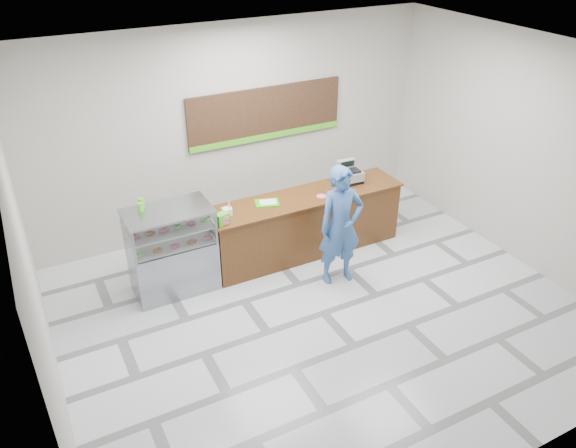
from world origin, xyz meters
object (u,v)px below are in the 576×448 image
cash_register (349,174)px  serving_tray (267,203)px  display_case (172,250)px  sales_counter (305,224)px  customer (341,226)px

cash_register → serving_tray: size_ratio=0.95×
display_case → sales_counter: bearing=0.0°
cash_register → customer: customer is taller
display_case → cash_register: (3.10, 0.14, 0.49)m
cash_register → sales_counter: bearing=-168.2°
sales_counter → customer: bearing=-85.4°
serving_tray → customer: bearing=-34.6°
sales_counter → serving_tray: 0.84m
display_case → customer: 2.48m
display_case → customer: (2.29, -0.92, 0.26)m
sales_counter → display_case: size_ratio=2.45×
serving_tray → customer: customer is taller
customer → display_case: bearing=165.8°
cash_register → serving_tray: cash_register is taller
cash_register → serving_tray: bearing=-173.8°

